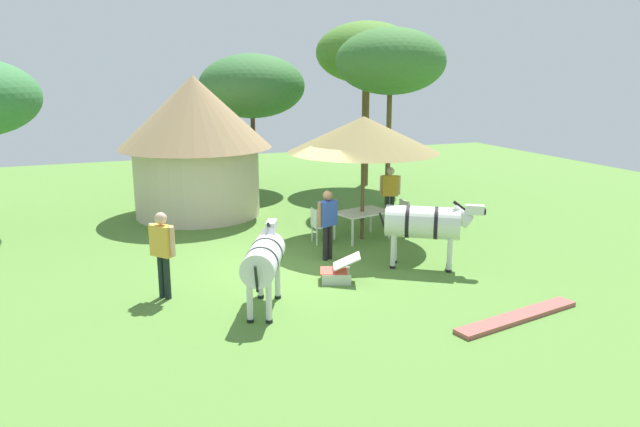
{
  "coord_description": "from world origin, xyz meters",
  "views": [
    {
      "loc": [
        -4.31,
        -12.41,
        4.32
      ],
      "look_at": [
        0.81,
        0.44,
        1.0
      ],
      "focal_mm": 33.86,
      "sensor_mm": 36.0,
      "label": 1
    }
  ],
  "objects_px": {
    "thatched_hut": "(195,140)",
    "guest_behind_table": "(390,190)",
    "patio_dining_table": "(362,215)",
    "acacia_tree_far_lawn": "(367,53)",
    "guest_beside_umbrella": "(328,218)",
    "zebra_by_umbrella": "(425,223)",
    "patio_chair_west_end": "(401,215)",
    "acacia_tree_right_background": "(391,62)",
    "acacia_tree_behind_hut": "(252,86)",
    "zebra_nearest_camera": "(264,259)",
    "shade_umbrella": "(364,134)",
    "patio_chair_near_lawn": "(318,223)",
    "striped_lounge_chair": "(339,270)",
    "standing_watcher": "(162,247)"
  },
  "relations": [
    {
      "from": "thatched_hut",
      "to": "guest_behind_table",
      "type": "bearing_deg",
      "value": -32.78
    },
    {
      "from": "patio_dining_table",
      "to": "acacia_tree_far_lawn",
      "type": "bearing_deg",
      "value": 63.71
    },
    {
      "from": "patio_dining_table",
      "to": "guest_beside_umbrella",
      "type": "distance_m",
      "value": 2.01
    },
    {
      "from": "zebra_by_umbrella",
      "to": "patio_chair_west_end",
      "type": "bearing_deg",
      "value": -164.77
    },
    {
      "from": "acacia_tree_right_background",
      "to": "acacia_tree_behind_hut",
      "type": "xyz_separation_m",
      "value": [
        -3.26,
        4.32,
        -0.82
      ]
    },
    {
      "from": "guest_beside_umbrella",
      "to": "zebra_nearest_camera",
      "type": "xyz_separation_m",
      "value": [
        -2.2,
        -2.3,
        -0.02
      ]
    },
    {
      "from": "guest_beside_umbrella",
      "to": "zebra_by_umbrella",
      "type": "bearing_deg",
      "value": -58.56
    },
    {
      "from": "patio_dining_table",
      "to": "thatched_hut",
      "type": "bearing_deg",
      "value": 128.61
    },
    {
      "from": "thatched_hut",
      "to": "guest_behind_table",
      "type": "relative_size",
      "value": 2.76
    },
    {
      "from": "patio_chair_west_end",
      "to": "acacia_tree_right_background",
      "type": "bearing_deg",
      "value": -27.46
    },
    {
      "from": "shade_umbrella",
      "to": "acacia_tree_right_background",
      "type": "bearing_deg",
      "value": 53.26
    },
    {
      "from": "shade_umbrella",
      "to": "patio_chair_west_end",
      "type": "bearing_deg",
      "value": 5.52
    },
    {
      "from": "patio_chair_near_lawn",
      "to": "guest_beside_umbrella",
      "type": "relative_size",
      "value": 0.55
    },
    {
      "from": "patio_dining_table",
      "to": "acacia_tree_behind_hut",
      "type": "xyz_separation_m",
      "value": [
        -0.74,
        7.69,
        3.07
      ]
    },
    {
      "from": "zebra_by_umbrella",
      "to": "acacia_tree_right_background",
      "type": "height_order",
      "value": "acacia_tree_right_background"
    },
    {
      "from": "patio_chair_near_lawn",
      "to": "thatched_hut",
      "type": "bearing_deg",
      "value": -149.64
    },
    {
      "from": "zebra_nearest_camera",
      "to": "acacia_tree_behind_hut",
      "type": "distance_m",
      "value": 11.98
    },
    {
      "from": "patio_chair_near_lawn",
      "to": "acacia_tree_behind_hut",
      "type": "height_order",
      "value": "acacia_tree_behind_hut"
    },
    {
      "from": "patio_dining_table",
      "to": "striped_lounge_chair",
      "type": "bearing_deg",
      "value": -124.03
    },
    {
      "from": "acacia_tree_behind_hut",
      "to": "striped_lounge_chair",
      "type": "bearing_deg",
      "value": -96.02
    },
    {
      "from": "thatched_hut",
      "to": "acacia_tree_far_lawn",
      "type": "relative_size",
      "value": 0.75
    },
    {
      "from": "guest_behind_table",
      "to": "zebra_by_umbrella",
      "type": "height_order",
      "value": "guest_behind_table"
    },
    {
      "from": "acacia_tree_behind_hut",
      "to": "thatched_hut",
      "type": "bearing_deg",
      "value": -128.64
    },
    {
      "from": "acacia_tree_far_lawn",
      "to": "guest_beside_umbrella",
      "type": "bearing_deg",
      "value": -121.03
    },
    {
      "from": "acacia_tree_behind_hut",
      "to": "patio_chair_near_lawn",
      "type": "bearing_deg",
      "value": -93.5
    },
    {
      "from": "patio_chair_west_end",
      "to": "acacia_tree_far_lawn",
      "type": "height_order",
      "value": "acacia_tree_far_lawn"
    },
    {
      "from": "patio_chair_west_end",
      "to": "striped_lounge_chair",
      "type": "bearing_deg",
      "value": 127.5
    },
    {
      "from": "patio_chair_west_end",
      "to": "guest_beside_umbrella",
      "type": "bearing_deg",
      "value": 111.86
    },
    {
      "from": "patio_chair_near_lawn",
      "to": "guest_behind_table",
      "type": "xyz_separation_m",
      "value": [
        2.64,
        1.12,
        0.46
      ]
    },
    {
      "from": "standing_watcher",
      "to": "acacia_tree_right_background",
      "type": "bearing_deg",
      "value": 87.81
    },
    {
      "from": "acacia_tree_behind_hut",
      "to": "zebra_by_umbrella",
      "type": "bearing_deg",
      "value": -84.39
    },
    {
      "from": "guest_beside_umbrella",
      "to": "acacia_tree_behind_hut",
      "type": "distance_m",
      "value": 9.42
    },
    {
      "from": "patio_chair_near_lawn",
      "to": "patio_chair_west_end",
      "type": "height_order",
      "value": "same"
    },
    {
      "from": "guest_beside_umbrella",
      "to": "patio_dining_table",
      "type": "bearing_deg",
      "value": 18.88
    },
    {
      "from": "thatched_hut",
      "to": "zebra_by_umbrella",
      "type": "bearing_deg",
      "value": -61.82
    },
    {
      "from": "thatched_hut",
      "to": "patio_dining_table",
      "type": "relative_size",
      "value": 2.97
    },
    {
      "from": "patio_chair_near_lawn",
      "to": "striped_lounge_chair",
      "type": "xyz_separation_m",
      "value": [
        -0.63,
        -2.78,
        -0.27
      ]
    },
    {
      "from": "guest_beside_umbrella",
      "to": "zebra_by_umbrella",
      "type": "relative_size",
      "value": 0.82
    },
    {
      "from": "patio_chair_west_end",
      "to": "guest_beside_umbrella",
      "type": "relative_size",
      "value": 0.55
    },
    {
      "from": "thatched_hut",
      "to": "zebra_by_umbrella",
      "type": "distance_m",
      "value": 7.96
    },
    {
      "from": "standing_watcher",
      "to": "patio_chair_near_lawn",
      "type": "bearing_deg",
      "value": 82.0
    },
    {
      "from": "shade_umbrella",
      "to": "guest_behind_table",
      "type": "distance_m",
      "value": 2.54
    },
    {
      "from": "guest_beside_umbrella",
      "to": "zebra_by_umbrella",
      "type": "xyz_separation_m",
      "value": [
        1.77,
        -1.33,
        0.04
      ]
    },
    {
      "from": "patio_dining_table",
      "to": "acacia_tree_behind_hut",
      "type": "relative_size",
      "value": 0.31
    },
    {
      "from": "acacia_tree_right_background",
      "to": "zebra_nearest_camera",
      "type": "bearing_deg",
      "value": -131.78
    },
    {
      "from": "acacia_tree_behind_hut",
      "to": "shade_umbrella",
      "type": "bearing_deg",
      "value": -84.48
    },
    {
      "from": "patio_chair_west_end",
      "to": "acacia_tree_right_background",
      "type": "xyz_separation_m",
      "value": [
        1.31,
        3.25,
        4.02
      ]
    },
    {
      "from": "acacia_tree_far_lawn",
      "to": "acacia_tree_right_background",
      "type": "distance_m",
      "value": 3.54
    },
    {
      "from": "guest_beside_umbrella",
      "to": "acacia_tree_behind_hut",
      "type": "height_order",
      "value": "acacia_tree_behind_hut"
    },
    {
      "from": "patio_chair_west_end",
      "to": "zebra_by_umbrella",
      "type": "xyz_separation_m",
      "value": [
        -0.94,
        -2.73,
        0.5
      ]
    }
  ]
}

